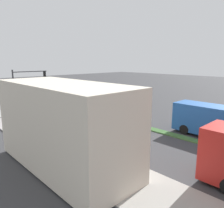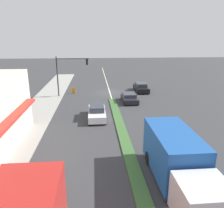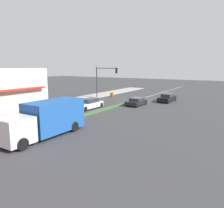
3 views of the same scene
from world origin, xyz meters
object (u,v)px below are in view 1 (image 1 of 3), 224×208
at_px(pedestrian, 33,132).
at_px(delivery_truck, 213,121).
at_px(traffic_signal_main, 25,84).
at_px(suv_black, 84,97).
at_px(warning_aframe_sign, 24,107).
at_px(van_white, 95,116).
at_px(sedan_dark, 93,104).

relative_size(pedestrian, delivery_truck, 0.22).
height_order(traffic_signal_main, suv_black, traffic_signal_main).
xyz_separation_m(pedestrian, warning_aframe_sign, (-4.60, -12.88, -0.58)).
height_order(pedestrian, delivery_truck, delivery_truck).
xyz_separation_m(delivery_truck, van_white, (4.40, -11.35, -0.80)).
distance_m(traffic_signal_main, pedestrian, 11.95).
distance_m(sedan_dark, suv_black, 6.46).
bearing_deg(traffic_signal_main, warning_aframe_sign, -104.13).
xyz_separation_m(delivery_truck, suv_black, (-2.80, -22.94, -0.83)).
bearing_deg(van_white, pedestrian, 11.55).
bearing_deg(delivery_truck, traffic_signal_main, -67.96).
distance_m(suv_black, van_white, 13.65).
bearing_deg(pedestrian, traffic_signal_main, -110.64).
height_order(warning_aframe_sign, suv_black, suv_black).
bearing_deg(sedan_dark, van_white, 52.72).
xyz_separation_m(warning_aframe_sign, suv_black, (-10.61, -0.35, 0.21)).
bearing_deg(traffic_signal_main, sedan_dark, 157.57).
height_order(traffic_signal_main, van_white, traffic_signal_main).
bearing_deg(warning_aframe_sign, van_white, 106.89).
bearing_deg(pedestrian, sedan_dark, -149.14).
height_order(delivery_truck, van_white, delivery_truck).
bearing_deg(pedestrian, van_white, -168.45).
relative_size(delivery_truck, sedan_dark, 1.95).
bearing_deg(traffic_signal_main, delivery_truck, 112.04).
relative_size(delivery_truck, van_white, 1.68).
distance_m(pedestrian, van_white, 8.18).
xyz_separation_m(warning_aframe_sign, delivery_truck, (-7.81, 22.59, 1.04)).
bearing_deg(warning_aframe_sign, pedestrian, 70.36).
xyz_separation_m(sedan_dark, van_white, (4.40, 5.78, 0.11)).
bearing_deg(suv_black, van_white, 58.17).
bearing_deg(delivery_truck, pedestrian, -38.04).
relative_size(warning_aframe_sign, delivery_truck, 0.11).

